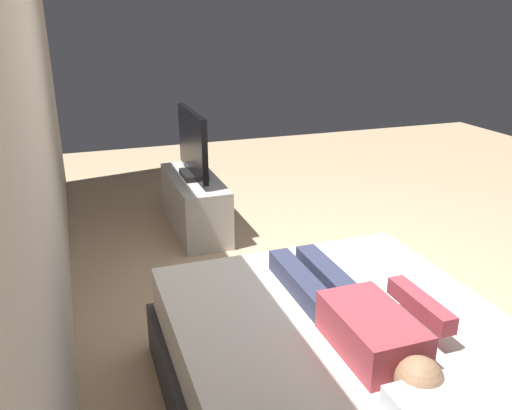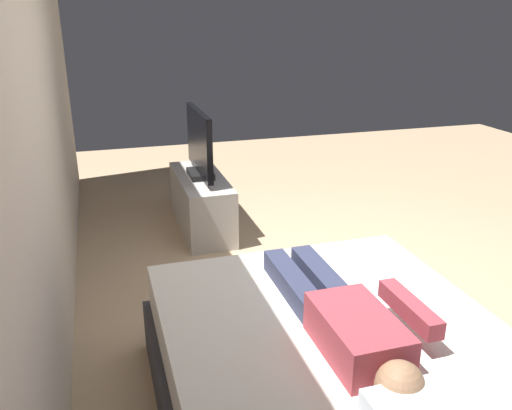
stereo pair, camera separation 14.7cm
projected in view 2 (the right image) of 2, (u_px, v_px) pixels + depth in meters
name	position (u px, v px, depth m)	size (l,w,h in m)	color
ground_plane	(352.00, 312.00, 3.51)	(10.00, 10.00, 0.00)	tan
back_wall	(34.00, 104.00, 2.89)	(6.40, 0.10, 2.80)	beige
bed	(342.00, 391.00, 2.39)	(1.99, 1.59, 0.54)	#333338
person	(346.00, 319.00, 2.29)	(1.26, 0.46, 0.18)	#993842
remote	(407.00, 302.00, 2.57)	(0.15, 0.04, 0.02)	black
tv_stand	(202.00, 203.00, 4.77)	(1.10, 0.40, 0.50)	#B7B2AD
tv	(199.00, 145.00, 4.59)	(0.88, 0.20, 0.59)	black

